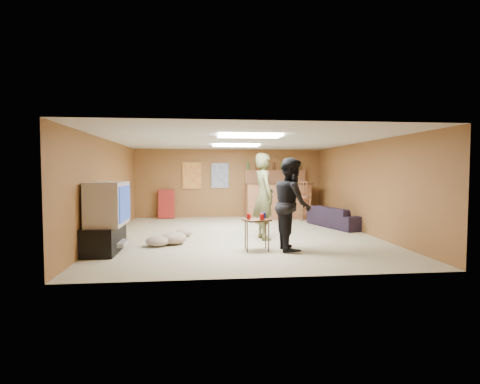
{
  "coord_description": "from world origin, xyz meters",
  "views": [
    {
      "loc": [
        -0.95,
        -8.62,
        1.51
      ],
      "look_at": [
        0.0,
        0.2,
        1.0
      ],
      "focal_mm": 28.0,
      "sensor_mm": 36.0,
      "label": 1
    }
  ],
  "objects": [
    {
      "name": "wall_left",
      "position": [
        -3.0,
        0.0,
        1.1
      ],
      "size": [
        0.02,
        7.0,
        2.2
      ],
      "primitive_type": "cube",
      "color": "brown",
      "rests_on": "ground"
    },
    {
      "name": "person_olive",
      "position": [
        0.45,
        -0.55,
        0.95
      ],
      "size": [
        0.55,
        0.75,
        1.89
      ],
      "primitive_type": "imported",
      "rotation": [
        0.0,
        0.0,
        1.73
      ],
      "color": "brown",
      "rests_on": "ground"
    },
    {
      "name": "poster_right",
      "position": [
        -0.3,
        3.46,
        1.35
      ],
      "size": [
        0.55,
        0.03,
        0.8
      ],
      "primitive_type": "cube",
      "color": "#334C99",
      "rests_on": "wall_back"
    },
    {
      "name": "tray_table",
      "position": [
        0.11,
        -1.7,
        0.3
      ],
      "size": [
        0.56,
        0.5,
        0.59
      ],
      "primitive_type": "cube",
      "rotation": [
        0.0,
        0.0,
        0.37
      ],
      "color": "#3D2313",
      "rests_on": "ground"
    },
    {
      "name": "poster_left",
      "position": [
        -1.2,
        3.46,
        1.35
      ],
      "size": [
        0.6,
        0.03,
        0.85
      ],
      "primitive_type": "cube",
      "color": "#BF3F26",
      "rests_on": "wall_back"
    },
    {
      "name": "ceiling_panel_front",
      "position": [
        0.0,
        -1.5,
        2.17
      ],
      "size": [
        1.2,
        0.6,
        0.04
      ],
      "primitive_type": "cube",
      "color": "white",
      "rests_on": "ceiling"
    },
    {
      "name": "cup_red_far",
      "position": [
        0.19,
        -1.78,
        0.65
      ],
      "size": [
        0.1,
        0.1,
        0.11
      ],
      "primitive_type": "cylinder",
      "rotation": [
        0.0,
        0.0,
        -0.36
      ],
      "color": "#BB0F0C",
      "rests_on": "tray_table"
    },
    {
      "name": "tv_screen",
      "position": [
        -2.34,
        -1.5,
        0.9
      ],
      "size": [
        0.02,
        0.95,
        0.65
      ],
      "primitive_type": "cube",
      "color": "navy",
      "rests_on": "tv_body"
    },
    {
      "name": "wall_right",
      "position": [
        3.0,
        0.0,
        1.1
      ],
      "size": [
        0.02,
        7.0,
        2.2
      ],
      "primitive_type": "cube",
      "color": "brown",
      "rests_on": "ground"
    },
    {
      "name": "bar_stool_right",
      "position": [
        2.19,
        2.35,
        0.58
      ],
      "size": [
        0.41,
        0.41,
        1.15
      ],
      "primitive_type": null,
      "rotation": [
        0.0,
        0.0,
        0.13
      ],
      "color": "brown",
      "rests_on": "ground"
    },
    {
      "name": "dvd_box",
      "position": [
        -2.5,
        -1.5,
        0.15
      ],
      "size": [
        0.35,
        0.5,
        0.08
      ],
      "primitive_type": "cube",
      "color": "#B2B2B7",
      "rests_on": "tv_stand"
    },
    {
      "name": "folding_chair_stack",
      "position": [
        -2.0,
        3.3,
        0.45
      ],
      "size": [
        0.5,
        0.26,
        0.91
      ],
      "primitive_type": "cube",
      "rotation": [
        -0.14,
        0.0,
        0.0
      ],
      "color": "maroon",
      "rests_on": "ground"
    },
    {
      "name": "tv_body",
      "position": [
        -2.65,
        -1.5,
        0.9
      ],
      "size": [
        0.6,
        1.1,
        0.8
      ],
      "primitive_type": "cube",
      "color": "#B2B2B7",
      "rests_on": "tv_stand"
    },
    {
      "name": "bottle_row",
      "position": [
        1.44,
        3.38,
        1.65
      ],
      "size": [
        1.76,
        0.08,
        0.26
      ],
      "primitive_type": null,
      "color": "#3F7233",
      "rests_on": "bar_shelf"
    },
    {
      "name": "tv_stand",
      "position": [
        -2.72,
        -1.5,
        0.25
      ],
      "size": [
        0.55,
        1.3,
        0.5
      ],
      "primitive_type": "cube",
      "color": "black",
      "rests_on": "ground"
    },
    {
      "name": "cushion_mid",
      "position": [
        -1.33,
        -0.01,
        0.09
      ],
      "size": [
        0.43,
        0.43,
        0.18
      ],
      "primitive_type": "ellipsoid",
      "rotation": [
        0.0,
        0.0,
        -0.08
      ],
      "color": "gray",
      "rests_on": "ground"
    },
    {
      "name": "person_black",
      "position": [
        0.78,
        -1.69,
        0.88
      ],
      "size": [
        0.69,
        0.87,
        1.75
      ],
      "primitive_type": "imported",
      "rotation": [
        0.0,
        0.0,
        1.54
      ],
      "color": "black",
      "rests_on": "ground"
    },
    {
      "name": "ceiling",
      "position": [
        0.0,
        0.0,
        2.2
      ],
      "size": [
        6.0,
        7.0,
        0.02
      ],
      "primitive_type": "cube",
      "color": "silver",
      "rests_on": "ground"
    },
    {
      "name": "cup_red_near",
      "position": [
        -0.04,
        -1.67,
        0.64
      ],
      "size": [
        0.1,
        0.1,
        0.1
      ],
      "primitive_type": "cylinder",
      "rotation": [
        0.0,
        0.0,
        0.44
      ],
      "color": "#BB0F0C",
      "rests_on": "tray_table"
    },
    {
      "name": "bar_counter",
      "position": [
        1.5,
        2.95,
        0.55
      ],
      "size": [
        2.0,
        0.6,
        1.1
      ],
      "primitive_type": "cube",
      "color": "brown",
      "rests_on": "ground"
    },
    {
      "name": "cup_blue",
      "position": [
        0.26,
        -1.59,
        0.65
      ],
      "size": [
        0.1,
        0.1,
        0.11
      ],
      "primitive_type": "cylinder",
      "rotation": [
        0.0,
        0.0,
        0.25
      ],
      "color": "#161E99",
      "rests_on": "tray_table"
    },
    {
      "name": "ground",
      "position": [
        0.0,
        0.0,
        0.0
      ],
      "size": [
        7.0,
        7.0,
        0.0
      ],
      "primitive_type": "plane",
      "color": "tan",
      "rests_on": "ground"
    },
    {
      "name": "bar_backing",
      "position": [
        1.5,
        3.42,
        1.2
      ],
      "size": [
        2.0,
        0.14,
        0.6
      ],
      "primitive_type": "cube",
      "color": "brown",
      "rests_on": "bar_counter"
    },
    {
      "name": "wall_back",
      "position": [
        0.0,
        3.5,
        1.1
      ],
      "size": [
        6.0,
        0.02,
        2.2
      ],
      "primitive_type": "cube",
      "color": "brown",
      "rests_on": "ground"
    },
    {
      "name": "bar_shelf",
      "position": [
        1.5,
        3.4,
        1.5
      ],
      "size": [
        2.0,
        0.18,
        0.05
      ],
      "primitive_type": "cube",
      "color": "brown",
      "rests_on": "bar_backing"
    },
    {
      "name": "bar_stool_left",
      "position": [
        1.07,
        2.82,
        0.62
      ],
      "size": [
        0.39,
        0.39,
        1.23
      ],
      "primitive_type": null,
      "rotation": [
        0.0,
        0.0,
        0.0
      ],
      "color": "brown",
      "rests_on": "ground"
    },
    {
      "name": "ceiling_panel_back",
      "position": [
        0.0,
        1.2,
        2.17
      ],
      "size": [
        1.2,
        0.6,
        0.04
      ],
      "primitive_type": "cube",
      "color": "white",
      "rests_on": "ceiling"
    },
    {
      "name": "wall_front",
      "position": [
        0.0,
        -3.5,
        1.1
      ],
      "size": [
        6.0,
        0.02,
        2.2
      ],
      "primitive_type": "cube",
      "color": "brown",
      "rests_on": "ground"
    },
    {
      "name": "sofa",
      "position": [
        2.7,
        0.99,
        0.27
      ],
      "size": [
        1.21,
        1.98,
        0.54
      ],
      "primitive_type": "imported",
      "rotation": [
        0.0,
        0.0,
        1.86
      ],
      "color": "black",
      "rests_on": "ground"
    },
    {
      "name": "cushion_far",
      "position": [
        -1.79,
        -1.09,
        0.11
      ],
      "size": [
        0.61,
        0.61,
        0.21
      ],
      "primitive_type": "ellipsoid",
      "rotation": [
        0.0,
        0.0,
        -0.38
      ],
      "color": "gray",
      "rests_on": "ground"
    },
    {
      "name": "bar_lip",
      "position": [
        1.5,
        2.7,
        1.1
      ],
      "size": [
        2.1,
        0.12,
        0.05
      ],
      "primitive_type": "cube",
      "color": "#3D2313",
      "rests_on": "bar_counter"
    },
    {
      "name": "cushion_near_tv",
      "position": [
        -1.5,
        -0.91,
        0.13
      ],
      "size": [
        0.63,
        0.63,
        0.25
      ],
      "primitive_type": "ellipsoid",
      "rotation": [
        0.0,
        0.0,
        0.15
      ],
      "color": "gray",
      "rests_on": "ground"
    }
  ]
}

